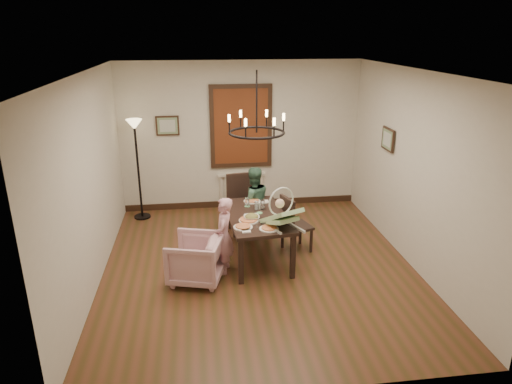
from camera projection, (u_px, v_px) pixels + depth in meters
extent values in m
cube|color=brown|center=(259.00, 267.00, 6.74)|extent=(4.50, 5.00, 0.01)
cube|color=white|center=(259.00, 72.00, 5.80)|extent=(4.50, 5.00, 0.01)
cube|color=beige|center=(241.00, 137.00, 8.61)|extent=(4.50, 0.01, 2.80)
cube|color=beige|center=(90.00, 183.00, 5.99)|extent=(0.01, 5.00, 2.80)
cube|color=beige|center=(414.00, 170.00, 6.55)|extent=(0.01, 5.00, 2.80)
cube|color=black|center=(257.00, 216.00, 6.79)|extent=(0.97, 1.58, 0.05)
cube|color=black|center=(241.00, 262.00, 6.19)|extent=(0.07, 0.07, 0.66)
cube|color=black|center=(226.00, 222.00, 7.48)|extent=(0.07, 0.07, 0.66)
cube|color=black|center=(293.00, 257.00, 6.34)|extent=(0.07, 0.07, 0.66)
cube|color=black|center=(269.00, 218.00, 7.62)|extent=(0.07, 0.07, 0.66)
imported|color=#D5A3A6|center=(196.00, 259.00, 6.28)|extent=(0.88, 0.86, 0.65)
imported|color=#CE919F|center=(224.00, 242.00, 6.46)|extent=(0.28, 0.38, 0.93)
imported|color=#3C654F|center=(253.00, 209.00, 7.56)|extent=(0.55, 0.47, 1.01)
imported|color=white|center=(252.00, 217.00, 6.59)|extent=(0.28, 0.28, 0.07)
cylinder|color=tan|center=(249.00, 220.00, 6.53)|extent=(0.29, 0.29, 0.04)
cylinder|color=silver|center=(257.00, 206.00, 6.94)|extent=(0.06, 0.06, 0.12)
cube|color=#622D13|center=(241.00, 127.00, 8.50)|extent=(1.00, 0.03, 1.40)
cube|color=black|center=(168.00, 126.00, 8.33)|extent=(0.42, 0.03, 0.36)
cube|color=black|center=(388.00, 139.00, 7.30)|extent=(0.03, 0.42, 0.36)
torus|color=black|center=(257.00, 133.00, 6.36)|extent=(0.80, 0.80, 0.04)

